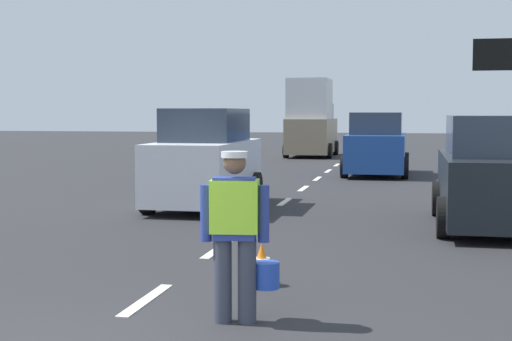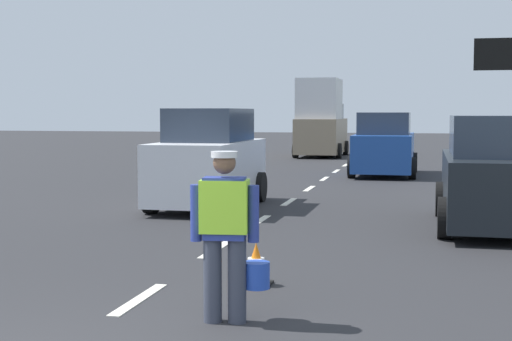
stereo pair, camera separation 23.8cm
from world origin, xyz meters
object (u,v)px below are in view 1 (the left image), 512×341
object	(u,v)px
road_worker	(237,228)
traffic_cone_near	(262,264)
delivery_truck	(311,122)
car_outgoing_far	(377,146)
car_oncoming_lead	(205,162)
car_parked_curbside	(490,176)

from	to	relation	value
road_worker	traffic_cone_near	distance (m)	1.71
road_worker	delivery_truck	distance (m)	27.10
delivery_truck	car_outgoing_far	xyz separation A→B (m)	(3.41, -9.51, -0.66)
car_oncoming_lead	car_outgoing_far	distance (m)	9.62
car_oncoming_lead	car_outgoing_far	xyz separation A→B (m)	(3.22, 9.06, -0.04)
traffic_cone_near	car_oncoming_lead	size ratio (longest dim) A/B	0.13
traffic_cone_near	delivery_truck	world-z (taller)	delivery_truck
road_worker	car_oncoming_lead	distance (m)	8.78
delivery_truck	car_parked_curbside	world-z (taller)	delivery_truck
delivery_truck	car_oncoming_lead	bearing A→B (deg)	-89.43
road_worker	delivery_truck	size ratio (longest dim) A/B	0.36
car_oncoming_lead	car_outgoing_far	world-z (taller)	car_oncoming_lead
traffic_cone_near	car_oncoming_lead	distance (m)	7.32
traffic_cone_near	car_outgoing_far	world-z (taller)	car_outgoing_far
traffic_cone_near	delivery_truck	distance (m)	25.56
road_worker	delivery_truck	world-z (taller)	delivery_truck
road_worker	car_oncoming_lead	world-z (taller)	car_oncoming_lead
car_oncoming_lead	car_parked_curbside	xyz separation A→B (m)	(5.70, -1.66, -0.06)
delivery_truck	car_parked_curbside	distance (m)	21.09
traffic_cone_near	delivery_truck	xyz separation A→B (m)	(-2.80, 25.37, 1.36)
road_worker	car_parked_curbside	distance (m)	7.34
traffic_cone_near	delivery_truck	size ratio (longest dim) A/B	0.11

